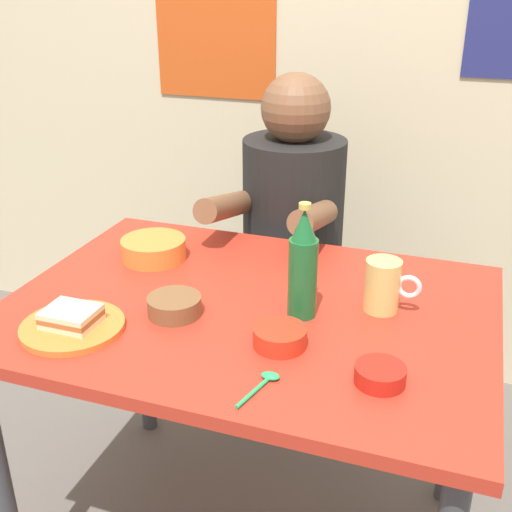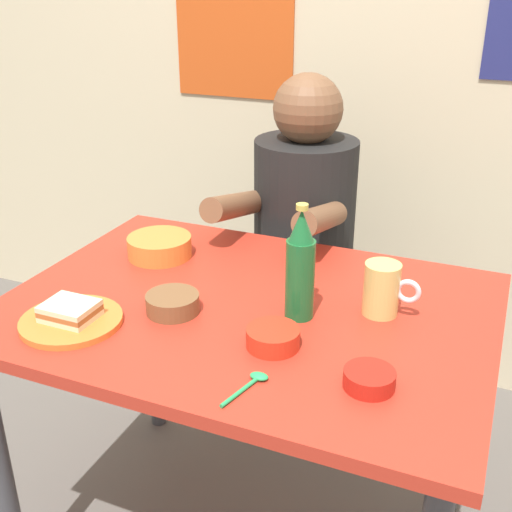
# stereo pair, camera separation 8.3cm
# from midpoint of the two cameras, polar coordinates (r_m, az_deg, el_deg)

# --- Properties ---
(wall_back) EXTENTS (4.40, 0.09, 2.60)m
(wall_back) POSITION_cam_midpoint_polar(r_m,az_deg,el_deg) (2.30, 11.54, 20.31)
(wall_back) COLOR beige
(wall_back) RESTS_ON ground
(dining_table) EXTENTS (1.10, 0.80, 0.74)m
(dining_table) POSITION_cam_midpoint_polar(r_m,az_deg,el_deg) (1.51, 0.85, -7.46)
(dining_table) COLOR #B72D1E
(dining_table) RESTS_ON ground
(stool) EXTENTS (0.34, 0.34, 0.45)m
(stool) POSITION_cam_midpoint_polar(r_m,az_deg,el_deg) (2.19, 5.14, -5.68)
(stool) COLOR #4C4C51
(stool) RESTS_ON ground
(person_seated) EXTENTS (0.33, 0.56, 0.72)m
(person_seated) POSITION_cam_midpoint_polar(r_m,az_deg,el_deg) (2.01, 5.48, 4.53)
(person_seated) COLOR black
(person_seated) RESTS_ON stool
(plate_orange) EXTENTS (0.22, 0.22, 0.01)m
(plate_orange) POSITION_cam_midpoint_polar(r_m,az_deg,el_deg) (1.42, -14.62, -5.68)
(plate_orange) COLOR orange
(plate_orange) RESTS_ON dining_table
(sandwich) EXTENTS (0.11, 0.09, 0.04)m
(sandwich) POSITION_cam_midpoint_polar(r_m,az_deg,el_deg) (1.41, -14.72, -4.80)
(sandwich) COLOR beige
(sandwich) RESTS_ON plate_orange
(beer_mug) EXTENTS (0.13, 0.08, 0.12)m
(beer_mug) POSITION_cam_midpoint_polar(r_m,az_deg,el_deg) (1.43, 12.92, -2.93)
(beer_mug) COLOR #D1BC66
(beer_mug) RESTS_ON dining_table
(beer_bottle) EXTENTS (0.06, 0.06, 0.26)m
(beer_bottle) POSITION_cam_midpoint_polar(r_m,az_deg,el_deg) (1.36, 5.74, -1.05)
(beer_bottle) COLOR #19602D
(beer_bottle) RESTS_ON dining_table
(sambal_bowl_red) EXTENTS (0.10, 0.10, 0.03)m
(sambal_bowl_red) POSITION_cam_midpoint_polar(r_m,az_deg,el_deg) (1.21, 12.11, -10.70)
(sambal_bowl_red) COLOR #B21E14
(sambal_bowl_red) RESTS_ON dining_table
(soup_bowl_orange) EXTENTS (0.17, 0.17, 0.05)m
(soup_bowl_orange) POSITION_cam_midpoint_polar(r_m,az_deg,el_deg) (1.70, -7.26, 0.93)
(soup_bowl_orange) COLOR orange
(soup_bowl_orange) RESTS_ON dining_table
(condiment_bowl_brown) EXTENTS (0.12, 0.12, 0.04)m
(condiment_bowl_brown) POSITION_cam_midpoint_polar(r_m,az_deg,el_deg) (1.43, -5.83, -4.18)
(condiment_bowl_brown) COLOR brown
(condiment_bowl_brown) RESTS_ON dining_table
(sauce_bowl_chili) EXTENTS (0.11, 0.11, 0.04)m
(sauce_bowl_chili) POSITION_cam_midpoint_polar(r_m,az_deg,el_deg) (1.30, 3.39, -7.26)
(sauce_bowl_chili) COLOR red
(sauce_bowl_chili) RESTS_ON dining_table
(spoon) EXTENTS (0.05, 0.12, 0.01)m
(spoon) POSITION_cam_midpoint_polar(r_m,az_deg,el_deg) (1.19, 1.66, -11.28)
(spoon) COLOR #26A559
(spoon) RESTS_ON dining_table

